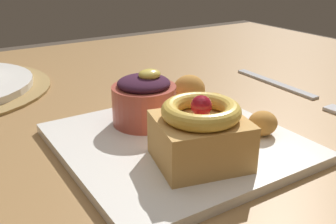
{
  "coord_description": "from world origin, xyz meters",
  "views": [
    {
      "loc": [
        -0.22,
        -0.49,
        0.96
      ],
      "look_at": [
        0.03,
        -0.1,
        0.77
      ],
      "focal_mm": 41.94,
      "sensor_mm": 36.0,
      "label": 1
    }
  ],
  "objects_px": {
    "front_plate": "(177,142)",
    "knife": "(275,83)",
    "cake_slice": "(200,133)",
    "fritter_back": "(263,123)",
    "fritter_front": "(213,107)",
    "berry_ramekin": "(144,100)",
    "fritter_middle": "(189,90)"
  },
  "relations": [
    {
      "from": "front_plate",
      "to": "fritter_front",
      "type": "bearing_deg",
      "value": 15.79
    },
    {
      "from": "berry_ramekin",
      "to": "fritter_front",
      "type": "distance_m",
      "value": 0.09
    },
    {
      "from": "fritter_back",
      "to": "knife",
      "type": "height_order",
      "value": "fritter_back"
    },
    {
      "from": "front_plate",
      "to": "knife",
      "type": "relative_size",
      "value": 1.43
    },
    {
      "from": "fritter_front",
      "to": "fritter_middle",
      "type": "relative_size",
      "value": 0.88
    },
    {
      "from": "fritter_middle",
      "to": "knife",
      "type": "bearing_deg",
      "value": 7.1
    },
    {
      "from": "fritter_front",
      "to": "fritter_back",
      "type": "xyz_separation_m",
      "value": [
        0.02,
        -0.07,
        -0.0
      ]
    },
    {
      "from": "berry_ramekin",
      "to": "fritter_front",
      "type": "relative_size",
      "value": 1.94
    },
    {
      "from": "cake_slice",
      "to": "knife",
      "type": "xyz_separation_m",
      "value": [
        0.3,
        0.18,
        -0.04
      ]
    },
    {
      "from": "fritter_front",
      "to": "knife",
      "type": "bearing_deg",
      "value": 22.82
    },
    {
      "from": "front_plate",
      "to": "fritter_front",
      "type": "relative_size",
      "value": 6.18
    },
    {
      "from": "cake_slice",
      "to": "fritter_front",
      "type": "relative_size",
      "value": 2.53
    },
    {
      "from": "cake_slice",
      "to": "fritter_front",
      "type": "xyz_separation_m",
      "value": [
        0.08,
        0.08,
        -0.02
      ]
    },
    {
      "from": "front_plate",
      "to": "fritter_front",
      "type": "xyz_separation_m",
      "value": [
        0.07,
        0.02,
        0.03
      ]
    },
    {
      "from": "front_plate",
      "to": "berry_ramekin",
      "type": "relative_size",
      "value": 3.19
    },
    {
      "from": "berry_ramekin",
      "to": "fritter_middle",
      "type": "height_order",
      "value": "berry_ramekin"
    },
    {
      "from": "fritter_back",
      "to": "front_plate",
      "type": "bearing_deg",
      "value": 153.24
    },
    {
      "from": "cake_slice",
      "to": "berry_ramekin",
      "type": "xyz_separation_m",
      "value": [
        0.0,
        0.13,
        -0.0
      ]
    },
    {
      "from": "fritter_front",
      "to": "fritter_middle",
      "type": "height_order",
      "value": "fritter_middle"
    },
    {
      "from": "cake_slice",
      "to": "fritter_back",
      "type": "height_order",
      "value": "cake_slice"
    },
    {
      "from": "knife",
      "to": "berry_ramekin",
      "type": "bearing_deg",
      "value": 101.19
    },
    {
      "from": "front_plate",
      "to": "cake_slice",
      "type": "distance_m",
      "value": 0.08
    },
    {
      "from": "cake_slice",
      "to": "berry_ramekin",
      "type": "bearing_deg",
      "value": 89.26
    },
    {
      "from": "fritter_front",
      "to": "berry_ramekin",
      "type": "bearing_deg",
      "value": 152.86
    },
    {
      "from": "front_plate",
      "to": "berry_ramekin",
      "type": "height_order",
      "value": "berry_ramekin"
    },
    {
      "from": "fritter_front",
      "to": "fritter_middle",
      "type": "bearing_deg",
      "value": 85.05
    },
    {
      "from": "cake_slice",
      "to": "fritter_back",
      "type": "relative_size",
      "value": 2.91
    },
    {
      "from": "cake_slice",
      "to": "fritter_back",
      "type": "distance_m",
      "value": 0.11
    },
    {
      "from": "front_plate",
      "to": "berry_ramekin",
      "type": "bearing_deg",
      "value": 98.81
    },
    {
      "from": "cake_slice",
      "to": "fritter_middle",
      "type": "height_order",
      "value": "cake_slice"
    },
    {
      "from": "fritter_back",
      "to": "knife",
      "type": "xyz_separation_m",
      "value": [
        0.2,
        0.16,
        -0.03
      ]
    },
    {
      "from": "berry_ramekin",
      "to": "knife",
      "type": "height_order",
      "value": "berry_ramekin"
    }
  ]
}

